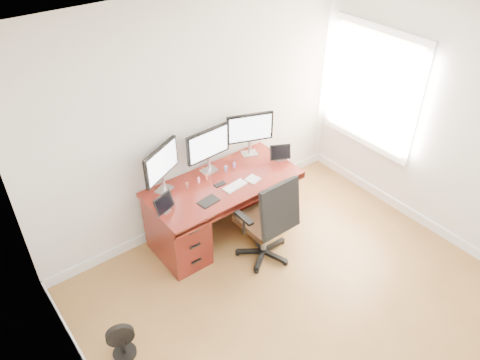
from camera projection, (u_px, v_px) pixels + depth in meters
ground at (337, 336)px, 4.38m from camera, size 4.50×4.50×0.00m
back_wall at (198, 118)px, 5.03m from camera, size 4.00×0.10×2.70m
desk at (222, 205)px, 5.32m from camera, size 1.70×0.80×0.75m
office_chair at (267, 233)px, 5.01m from camera, size 0.62×0.58×1.09m
floor_fan at (122, 342)px, 4.13m from camera, size 0.26×0.22×0.37m
monitor_left at (161, 164)px, 4.79m from camera, size 0.51×0.28×0.53m
monitor_center at (208, 145)px, 5.07m from camera, size 0.55×0.15×0.53m
monitor_right at (250, 129)px, 5.36m from camera, size 0.53×0.23×0.53m
tablet_left at (165, 205)px, 4.64m from camera, size 0.25×0.14×0.19m
tablet_right at (281, 154)px, 5.40m from camera, size 0.24×0.17×0.19m
keyboard at (235, 186)px, 5.02m from camera, size 0.28×0.15×0.01m
trackpad at (253, 179)px, 5.13m from camera, size 0.16×0.16×0.01m
drawing_tablet at (209, 201)px, 4.82m from camera, size 0.23×0.16×0.01m
phone at (220, 184)px, 5.06m from camera, size 0.13×0.06×0.01m
figurine_brown at (187, 185)px, 4.99m from camera, size 0.03×0.03×0.08m
figurine_pink at (199, 180)px, 5.06m from camera, size 0.03×0.03×0.08m
figurine_orange at (207, 176)px, 5.11m from camera, size 0.03×0.03×0.08m
figurine_blue at (226, 168)px, 5.24m from camera, size 0.03×0.03×0.08m
figurine_purple at (234, 165)px, 5.30m from camera, size 0.03×0.03×0.08m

